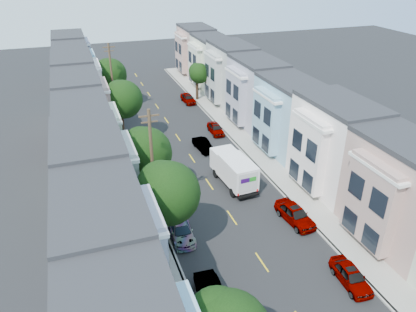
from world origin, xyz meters
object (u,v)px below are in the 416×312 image
at_px(fedex_truck, 234,169).
at_px(parked_right_a, 351,276).
at_px(tree_b, 166,194).
at_px(utility_pole_far, 112,80).
at_px(utility_pole_near, 153,167).
at_px(parked_right_b, 295,214).
at_px(parked_right_c, 216,129).
at_px(parked_left_b, 211,295).
at_px(tree_e, 110,75).
at_px(tree_d, 122,100).
at_px(tree_far_r, 199,74).
at_px(parked_left_d, 151,165).
at_px(lead_sedan, 203,145).
at_px(tree_c, 145,153).
at_px(parked_left_c, 181,231).
at_px(parked_right_d, 188,99).

height_order(fedex_truck, parked_right_a, fedex_truck).
relative_size(tree_b, utility_pole_far, 0.78).
bearing_deg(tree_b, utility_pole_near, 89.97).
relative_size(parked_right_b, parked_right_c, 1.18).
height_order(parked_left_b, parked_right_c, parked_left_b).
height_order(tree_e, utility_pole_far, utility_pole_far).
xyz_separation_m(parked_right_a, parked_right_c, (0.00, 27.62, -0.02)).
xyz_separation_m(tree_d, tree_far_r, (13.20, 12.35, -1.40)).
height_order(fedex_truck, parked_left_d, fedex_truck).
bearing_deg(utility_pole_near, fedex_truck, 21.00).
bearing_deg(tree_b, lead_sedan, 63.55).
height_order(parked_left_d, parked_right_c, parked_left_d).
xyz_separation_m(fedex_truck, parked_right_c, (2.63, 12.38, -1.05)).
relative_size(tree_e, parked_left_d, 1.64).
height_order(tree_e, fedex_truck, tree_e).
height_order(tree_e, tree_far_r, tree_e).
distance_m(tree_d, lead_sedan, 10.68).
distance_m(tree_d, parked_left_d, 9.39).
relative_size(tree_b, tree_c, 1.09).
bearing_deg(parked_left_c, lead_sedan, 68.61).
height_order(tree_b, tree_c, tree_b).
bearing_deg(parked_right_c, parked_left_b, -108.52).
xyz_separation_m(tree_c, lead_sedan, (8.17, 8.21, -4.17)).
xyz_separation_m(fedex_truck, parked_left_b, (-7.17, -13.74, -1.00)).
height_order(fedex_truck, lead_sedan, fedex_truck).
distance_m(tree_c, tree_far_r, 28.61).
bearing_deg(parked_right_c, tree_e, 131.57).
bearing_deg(tree_e, parked_left_d, -86.14).
xyz_separation_m(tree_d, lead_sedan, (8.17, -4.82, -4.91)).
bearing_deg(parked_left_b, tree_far_r, 76.56).
bearing_deg(parked_right_c, utility_pole_near, -123.51).
bearing_deg(tree_far_r, parked_right_d, -158.56).
height_order(utility_pole_near, parked_left_d, utility_pole_near).
bearing_deg(tree_b, parked_left_c, 50.32).
bearing_deg(parked_left_c, parked_right_d, 75.80).
relative_size(parked_right_a, parked_right_d, 0.98).
xyz_separation_m(tree_far_r, parked_left_b, (-11.79, -39.23, -3.44)).
height_order(tree_d, parked_left_d, tree_d).
height_order(utility_pole_near, parked_right_d, utility_pole_near).
relative_size(fedex_truck, parked_right_b, 1.36).
height_order(tree_c, utility_pole_far, utility_pole_far).
height_order(utility_pole_near, parked_right_a, utility_pole_near).
bearing_deg(parked_right_d, fedex_truck, -97.83).
distance_m(parked_left_b, parked_right_d, 39.68).
bearing_deg(lead_sedan, tree_c, -140.96).
relative_size(parked_left_b, parked_right_a, 1.01).
bearing_deg(utility_pole_far, utility_pole_near, -90.00).
bearing_deg(lead_sedan, parked_right_d, 73.38).
bearing_deg(parked_left_d, parked_right_c, 37.72).
bearing_deg(parked_left_d, tree_d, 101.47).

